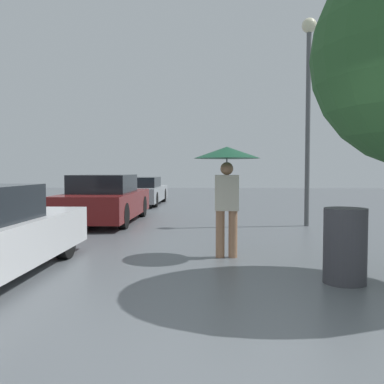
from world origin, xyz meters
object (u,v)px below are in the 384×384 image
at_px(parked_car_middle, 106,200).
at_px(parked_car_farthest, 141,191).
at_px(street_lamp, 308,86).
at_px(trash_bin, 345,246).
at_px(pedestrian, 227,168).

distance_m(parked_car_middle, parked_car_farthest, 5.94).
bearing_deg(street_lamp, trash_bin, -97.45).
height_order(parked_car_farthest, trash_bin, parked_car_farthest).
relative_size(parked_car_middle, trash_bin, 4.67).
relative_size(pedestrian, parked_car_farthest, 0.39).
bearing_deg(trash_bin, parked_car_middle, 127.01).
bearing_deg(trash_bin, parked_car_farthest, 110.89).
relative_size(pedestrian, street_lamp, 0.35).
distance_m(parked_car_farthest, street_lamp, 8.84).
xyz_separation_m(parked_car_farthest, street_lamp, (5.26, -6.47, 2.93)).
distance_m(parked_car_middle, trash_bin, 7.47).
relative_size(parked_car_farthest, street_lamp, 0.88).
relative_size(parked_car_middle, parked_car_farthest, 0.97).
height_order(pedestrian, parked_car_middle, pedestrian).
bearing_deg(pedestrian, parked_car_farthest, 106.75).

